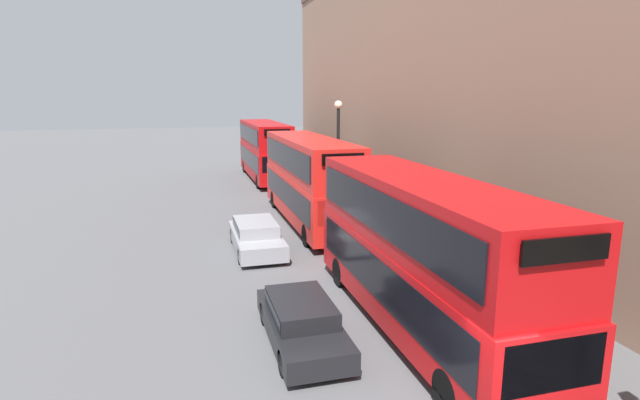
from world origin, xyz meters
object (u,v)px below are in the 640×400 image
object	(u,v)px
bus_leading	(421,248)
car_dark_sedan	(301,320)
bus_third_in_queue	(265,148)
car_hatchback	(256,235)
bus_second_in_queue	(309,177)

from	to	relation	value
bus_leading	car_dark_sedan	distance (m)	3.83
bus_leading	bus_third_in_queue	xyz separation A→B (m)	(0.00, 26.99, 0.05)
car_hatchback	bus_second_in_queue	bearing A→B (deg)	50.28
bus_second_in_queue	car_hatchback	distance (m)	5.60
bus_second_in_queue	bus_third_in_queue	distance (m)	14.37
bus_second_in_queue	bus_third_in_queue	world-z (taller)	bus_third_in_queue
car_dark_sedan	car_hatchback	world-z (taller)	car_hatchback
bus_third_in_queue	car_dark_sedan	xyz separation A→B (m)	(-3.40, -26.89, -1.81)
bus_third_in_queue	car_dark_sedan	size ratio (longest dim) A/B	2.50
bus_third_in_queue	car_dark_sedan	distance (m)	27.17
bus_leading	car_dark_sedan	xyz separation A→B (m)	(-3.40, 0.10, -1.76)
car_hatchback	car_dark_sedan	bearing A→B (deg)	-90.00
bus_leading	bus_third_in_queue	size ratio (longest dim) A/B	0.96
bus_leading	bus_second_in_queue	size ratio (longest dim) A/B	0.95
car_dark_sedan	bus_second_in_queue	bearing A→B (deg)	74.81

